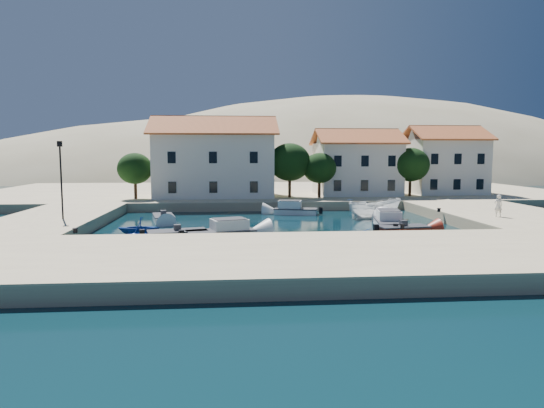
{
  "coord_description": "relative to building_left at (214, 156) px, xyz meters",
  "views": [
    {
      "loc": [
        -3.94,
        -31.93,
        6.28
      ],
      "look_at": [
        -0.54,
        8.51,
        2.0
      ],
      "focal_mm": 32.0,
      "sensor_mm": 36.0,
      "label": 1
    }
  ],
  "objects": [
    {
      "name": "trees",
      "position": [
        10.51,
        -2.54,
        -1.1
      ],
      "size": [
        37.3,
        5.3,
        6.45
      ],
      "color": "#382314",
      "rests_on": "quay_north"
    },
    {
      "name": "boat_east",
      "position": [
        15.81,
        -14.63,
        -5.94
      ],
      "size": [
        5.63,
        2.8,
        2.08
      ],
      "primitive_type": "imported",
      "rotation": [
        0.0,
        0.0,
        1.72
      ],
      "color": "white",
      "rests_on": "ground"
    },
    {
      "name": "motorboat_red_se",
      "position": [
        15.43,
        -23.47,
        -5.64
      ],
      "size": [
        4.11,
        2.24,
        1.25
      ],
      "rotation": [
        0.0,
        0.0,
        0.13
      ],
      "color": "maroon",
      "rests_on": "ground"
    },
    {
      "name": "cabin_cruiser_east",
      "position": [
        15.36,
        -20.45,
        -5.46
      ],
      "size": [
        3.19,
        5.79,
        1.6
      ],
      "rotation": [
        0.0,
        0.0,
        1.38
      ],
      "color": "white",
      "rests_on": "ground"
    },
    {
      "name": "building_right",
      "position": [
        30.0,
        2.0,
        -0.46
      ],
      "size": [
        9.45,
        8.4,
        8.8
      ],
      "color": "white",
      "rests_on": "quay_north"
    },
    {
      "name": "rowboat_west",
      "position": [
        -4.96,
        -22.91,
        -5.94
      ],
      "size": [
        3.14,
        2.73,
        1.62
      ],
      "primitive_type": "imported",
      "rotation": [
        0.0,
        0.0,
        -1.59
      ],
      "color": "#1A4192",
      "rests_on": "ground"
    },
    {
      "name": "motorboat_grey_sw",
      "position": [
        -1.94,
        -24.26,
        -5.64
      ],
      "size": [
        4.62,
        2.88,
        1.25
      ],
      "rotation": [
        0.0,
        0.0,
        0.24
      ],
      "color": "#36373C",
      "rests_on": "ground"
    },
    {
      "name": "quay_east",
      "position": [
        26.5,
        -18.0,
        -5.44
      ],
      "size": [
        11.0,
        20.0,
        1.0
      ],
      "primitive_type": "cube",
      "color": "tan",
      "rests_on": "ground"
    },
    {
      "name": "quay_north",
      "position": [
        8.0,
        10.0,
        -5.44
      ],
      "size": [
        80.0,
        36.0,
        1.0
      ],
      "primitive_type": "cube",
      "color": "tan",
      "rests_on": "ground"
    },
    {
      "name": "lamppost",
      "position": [
        -11.5,
        -20.0,
        -1.18
      ],
      "size": [
        0.35,
        0.25,
        6.22
      ],
      "color": "black",
      "rests_on": "quay_west"
    },
    {
      "name": "cabin_cruiser_north",
      "position": [
        8.63,
        -10.89,
        -5.46
      ],
      "size": [
        4.72,
        2.87,
        1.6
      ],
      "rotation": [
        0.0,
        0.0,
        2.9
      ],
      "color": "white",
      "rests_on": "ground"
    },
    {
      "name": "rowboat_south",
      "position": [
        11.88,
        -26.04,
        -5.94
      ],
      "size": [
        5.5,
        4.86,
        0.94
      ],
      "primitive_type": "imported",
      "rotation": [
        0.0,
        0.0,
        1.14
      ],
      "color": "#1A4192",
      "rests_on": "ground"
    },
    {
      "name": "motorboat_white_ne",
      "position": [
        16.33,
        -9.29,
        -5.64
      ],
      "size": [
        2.92,
        4.15,
        1.25
      ],
      "rotation": [
        0.0,
        0.0,
        1.91
      ],
      "color": "white",
      "rests_on": "ground"
    },
    {
      "name": "quay_south",
      "position": [
        6.0,
        -34.0,
        -5.44
      ],
      "size": [
        52.0,
        12.0,
        1.0
      ],
      "primitive_type": "cube",
      "color": "tan",
      "rests_on": "ground"
    },
    {
      "name": "building_left",
      "position": [
        0.0,
        0.0,
        0.0
      ],
      "size": [
        14.7,
        9.45,
        9.7
      ],
      "color": "white",
      "rests_on": "quay_north"
    },
    {
      "name": "cabin_cruiser_south",
      "position": [
        1.23,
        -24.39,
        -5.46
      ],
      "size": [
        5.4,
        3.58,
        1.6
      ],
      "rotation": [
        0.0,
        0.0,
        0.32
      ],
      "color": "white",
      "rests_on": "ground"
    },
    {
      "name": "ground",
      "position": [
        6.0,
        -28.0,
        -5.94
      ],
      "size": [
        400.0,
        400.0,
        0.0
      ],
      "primitive_type": "plane",
      "color": "black",
      "rests_on": "ground"
    },
    {
      "name": "bollards",
      "position": [
        8.8,
        -24.13,
        -4.79
      ],
      "size": [
        29.36,
        9.56,
        0.3
      ],
      "color": "black",
      "rests_on": "ground"
    },
    {
      "name": "motorboat_white_west",
      "position": [
        -4.19,
        -15.15,
        -5.64
      ],
      "size": [
        2.6,
        4.31,
        1.25
      ],
      "rotation": [
        0.0,
        0.0,
        -1.35
      ],
      "color": "white",
      "rests_on": "ground"
    },
    {
      "name": "pedestrian",
      "position": [
        24.17,
        -21.66,
        -4.01
      ],
      "size": [
        0.7,
        0.48,
        1.85
      ],
      "primitive_type": "imported",
      "rotation": [
        0.0,
        0.0,
        3.09
      ],
      "color": "white",
      "rests_on": "quay_east"
    },
    {
      "name": "quay_west",
      "position": [
        -13.0,
        -18.0,
        -5.44
      ],
      "size": [
        8.0,
        20.0,
        1.0
      ],
      "primitive_type": "cube",
      "color": "tan",
      "rests_on": "ground"
    },
    {
      "name": "hills",
      "position": [
        26.64,
        95.62,
        -29.34
      ],
      "size": [
        254.0,
        176.0,
        99.0
      ],
      "color": "#9B8E69",
      "rests_on": "ground"
    },
    {
      "name": "building_mid",
      "position": [
        18.0,
        1.0,
        -0.71
      ],
      "size": [
        10.5,
        8.4,
        8.3
      ],
      "color": "white",
      "rests_on": "quay_north"
    }
  ]
}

